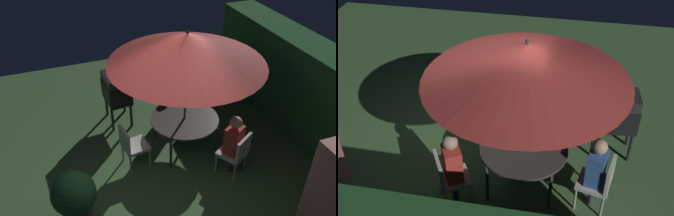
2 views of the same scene
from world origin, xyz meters
The scene contains 10 objects.
ground_plane centered at (0.00, 0.00, 0.00)m, with size 11.00×11.00×0.00m, color #47703D.
patio_table centered at (-0.95, 0.87, 0.68)m, with size 1.35×1.35×0.74m.
patio_umbrella centered at (-0.95, 0.87, 2.22)m, with size 2.85×2.85×2.55m.
bbq_grill centered at (-2.33, -0.16, 0.85)m, with size 0.74×0.56×1.20m.
chair_near_shed centered at (0.09, 1.46, 0.52)m, with size 0.63×0.63×0.90m.
chair_far_side centered at (-2.12, 1.14, 0.52)m, with size 0.56×0.55×0.90m.
chair_toward_hedge centered at (-0.80, -0.28, 0.52)m, with size 0.51×0.52×0.90m.
potted_plant_by_grill centered at (0.09, -1.47, 0.53)m, with size 0.72×0.72×0.94m.
person_in_red centered at (0.02, 1.42, 0.78)m, with size 0.38×0.41×1.26m.
person_in_blue centered at (-2.03, 1.12, 0.78)m, with size 0.31×0.39×1.26m.
Camera 2 is at (-1.56, 5.53, 4.97)m, focal length 44.30 mm.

